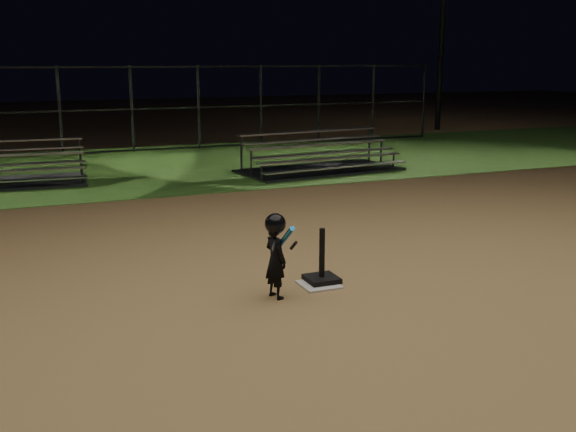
% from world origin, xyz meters
% --- Properties ---
extents(ground, '(80.00, 80.00, 0.00)m').
position_xyz_m(ground, '(0.00, 0.00, 0.00)').
color(ground, '#9E7947').
rests_on(ground, ground).
extents(grass_strip, '(60.00, 8.00, 0.01)m').
position_xyz_m(grass_strip, '(0.00, 10.00, 0.01)').
color(grass_strip, '#2E581C').
rests_on(grass_strip, ground).
extents(home_plate, '(0.45, 0.45, 0.02)m').
position_xyz_m(home_plate, '(0.00, 0.00, 0.01)').
color(home_plate, beige).
rests_on(home_plate, ground).
extents(batting_tee, '(0.38, 0.38, 0.67)m').
position_xyz_m(batting_tee, '(0.07, 0.07, 0.14)').
color(batting_tee, black).
rests_on(batting_tee, home_plate).
extents(child_batter, '(0.38, 0.61, 0.99)m').
position_xyz_m(child_batter, '(-0.64, -0.19, 0.53)').
color(child_batter, black).
rests_on(child_batter, ground).
extents(bleacher_right, '(4.03, 2.30, 0.94)m').
position_xyz_m(bleacher_right, '(3.59, 7.68, 0.19)').
color(bleacher_right, silver).
rests_on(bleacher_right, ground).
extents(backstop_fence, '(20.08, 0.08, 2.50)m').
position_xyz_m(backstop_fence, '(0.00, 13.00, 1.25)').
color(backstop_fence, '#38383D').
rests_on(backstop_fence, ground).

